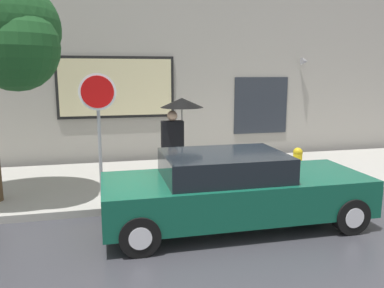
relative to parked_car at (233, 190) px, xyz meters
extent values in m
plane|color=#333338|center=(-0.46, 0.01, -0.68)|extent=(60.00, 60.00, 0.00)
cube|color=gray|center=(-0.46, 3.01, -0.60)|extent=(20.00, 4.00, 0.15)
cube|color=#9E998E|center=(-0.46, 5.51, 2.82)|extent=(20.00, 0.40, 7.00)
cube|color=black|center=(-1.81, 5.28, 1.64)|extent=(3.40, 0.06, 1.80)
cube|color=beige|center=(-1.81, 5.25, 1.64)|extent=(3.24, 0.03, 1.64)
cube|color=#262B33|center=(2.74, 5.29, 1.02)|extent=(1.80, 0.04, 1.80)
cone|color=#99999E|center=(4.14, 5.16, 2.42)|extent=(0.22, 0.24, 0.24)
cube|color=#0F4C38|center=(0.05, 0.00, -0.09)|extent=(4.73, 1.75, 0.66)
cube|color=black|center=(-0.19, 0.00, 0.46)|extent=(2.13, 1.54, 0.44)
cylinder|color=black|center=(1.86, 0.80, -0.36)|extent=(0.64, 0.22, 0.64)
cylinder|color=silver|center=(1.86, 0.80, -0.36)|extent=(0.35, 0.24, 0.35)
cylinder|color=black|center=(1.86, -0.80, -0.36)|extent=(0.64, 0.22, 0.64)
cylinder|color=silver|center=(1.86, -0.80, -0.36)|extent=(0.35, 0.24, 0.35)
cylinder|color=black|center=(-1.77, 0.80, -0.36)|extent=(0.64, 0.22, 0.64)
cylinder|color=silver|center=(-1.77, 0.80, -0.36)|extent=(0.35, 0.24, 0.35)
cylinder|color=black|center=(-1.77, -0.80, -0.36)|extent=(0.64, 0.22, 0.64)
cylinder|color=silver|center=(-1.77, -0.80, -0.36)|extent=(0.35, 0.24, 0.35)
cylinder|color=yellow|center=(2.34, 2.00, -0.18)|extent=(0.22, 0.22, 0.70)
sphere|color=gold|center=(2.34, 2.00, 0.17)|extent=(0.23, 0.23, 0.23)
cylinder|color=gold|center=(2.34, 1.84, -0.15)|extent=(0.09, 0.12, 0.09)
cylinder|color=gold|center=(2.34, 2.16, -0.15)|extent=(0.09, 0.12, 0.09)
cylinder|color=yellow|center=(2.34, 2.00, -0.50)|extent=(0.30, 0.30, 0.06)
cylinder|color=black|center=(-0.79, 2.41, -0.09)|extent=(0.14, 0.14, 0.88)
cylinder|color=black|center=(-0.56, 2.41, -0.09)|extent=(0.14, 0.14, 0.88)
cube|color=black|center=(-0.68, 2.41, 0.66)|extent=(0.51, 0.22, 0.62)
sphere|color=tan|center=(-0.68, 2.41, 1.09)|extent=(0.24, 0.24, 0.24)
cylinder|color=#4C4C51|center=(-0.45, 2.41, 0.91)|extent=(0.02, 0.02, 0.90)
cone|color=black|center=(-0.45, 2.41, 1.39)|extent=(1.00, 1.00, 0.22)
sphere|color=#19471E|center=(-3.78, 1.62, 2.54)|extent=(1.65, 1.65, 1.65)
cylinder|color=gray|center=(-2.33, 1.84, 0.75)|extent=(0.07, 0.07, 2.57)
cylinder|color=white|center=(-2.33, 1.80, 1.69)|extent=(0.76, 0.02, 0.76)
cylinder|color=red|center=(-2.33, 1.78, 1.69)|extent=(0.66, 0.02, 0.66)
camera|label=1|loc=(-2.24, -6.34, 2.09)|focal=36.16mm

